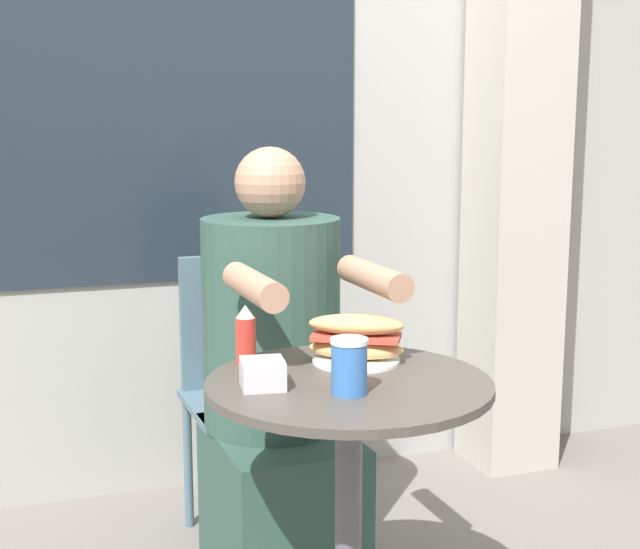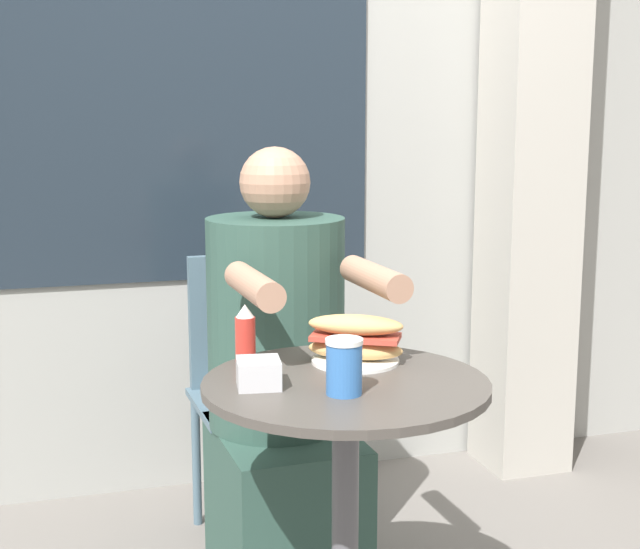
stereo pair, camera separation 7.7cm
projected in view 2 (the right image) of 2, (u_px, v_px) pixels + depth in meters
storefront_wall at (225, 84)px, 3.02m from camera, size 8.00×0.09×2.80m
lattice_pillar at (531, 143)px, 3.17m from camera, size 0.29×0.29×2.40m
cafe_table at (345, 470)px, 1.96m from camera, size 0.62×0.62×0.73m
diner_chair at (251, 369)px, 2.76m from camera, size 0.39×0.39×0.87m
seated_diner at (281, 402)px, 2.44m from camera, size 0.39×0.68×1.22m
sandwich_on_plate at (355, 341)px, 2.05m from camera, size 0.23×0.20×0.11m
drink_cup at (344, 366)px, 1.82m from camera, size 0.08×0.08×0.12m
napkin_box at (259, 373)px, 1.87m from camera, size 0.10×0.10×0.06m
condiment_bottle at (245, 334)px, 2.06m from camera, size 0.05×0.05×0.14m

